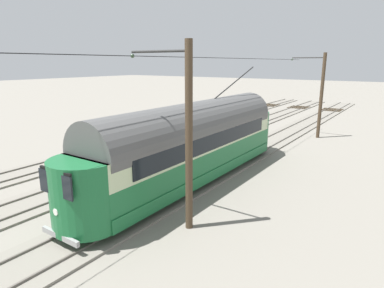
% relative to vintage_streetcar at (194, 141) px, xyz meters
% --- Properties ---
extents(ground_plane, '(220.00, 220.00, 0.00)m').
position_rel_vintage_streetcar_xyz_m(ground_plane, '(4.44, -2.24, -2.26)').
color(ground_plane, gray).
extents(track_streetcar_siding, '(2.80, 80.00, 0.18)m').
position_rel_vintage_streetcar_xyz_m(track_streetcar_siding, '(-0.00, -2.55, -2.20)').
color(track_streetcar_siding, slate).
rests_on(track_streetcar_siding, ground).
extents(track_adjacent_siding, '(2.80, 80.00, 0.18)m').
position_rel_vintage_streetcar_xyz_m(track_adjacent_siding, '(4.44, -2.55, -2.20)').
color(track_adjacent_siding, slate).
rests_on(track_adjacent_siding, ground).
extents(track_third_siding, '(2.80, 80.00, 0.18)m').
position_rel_vintage_streetcar_xyz_m(track_third_siding, '(8.88, -2.55, -2.20)').
color(track_third_siding, slate).
rests_on(track_third_siding, ground).
extents(vintage_streetcar, '(2.65, 16.34, 5.83)m').
position_rel_vintage_streetcar_xyz_m(vintage_streetcar, '(0.00, 0.00, 0.00)').
color(vintage_streetcar, '#196033').
rests_on(vintage_streetcar, ground).
extents(catenary_pole_foreground, '(2.90, 0.28, 7.07)m').
position_rel_vintage_streetcar_xyz_m(catenary_pole_foreground, '(-2.60, -14.98, 1.44)').
color(catenary_pole_foreground, '#423323').
rests_on(catenary_pole_foreground, ground).
extents(catenary_pole_mid_near, '(2.90, 0.28, 7.07)m').
position_rel_vintage_streetcar_xyz_m(catenary_pole_mid_near, '(-2.60, 4.26, 1.44)').
color(catenary_pole_mid_near, '#423323').
rests_on(catenary_pole_mid_near, ground).
extents(overhead_wire_run, '(2.69, 42.49, 0.18)m').
position_rel_vintage_streetcar_xyz_m(overhead_wire_run, '(-0.05, 3.51, 4.27)').
color(overhead_wire_run, black).
rests_on(overhead_wire_run, ground).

